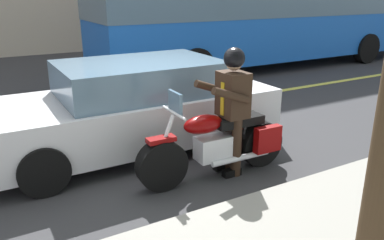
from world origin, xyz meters
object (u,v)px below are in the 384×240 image
at_px(motorcycle_main, 219,144).
at_px(car_dark, 132,107).
at_px(rider_main, 232,101).
at_px(bus_far, 265,8).

xyz_separation_m(motorcycle_main, car_dark, (0.67, -1.46, 0.24)).
xyz_separation_m(rider_main, bus_far, (-5.38, -5.92, 0.84)).
height_order(motorcycle_main, car_dark, car_dark).
relative_size(motorcycle_main, bus_far, 0.20).
relative_size(rider_main, car_dark, 0.38).
relative_size(bus_far, car_dark, 2.40).
bearing_deg(bus_far, car_dark, 35.58).
distance_m(rider_main, car_dark, 1.72).
bearing_deg(motorcycle_main, rider_main, 179.89).
xyz_separation_m(bus_far, car_dark, (6.24, 4.46, -1.18)).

